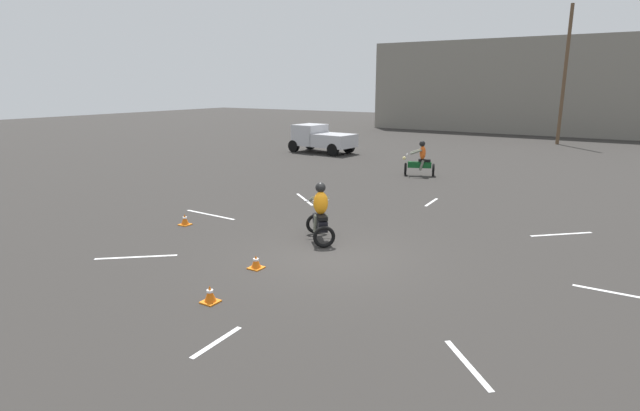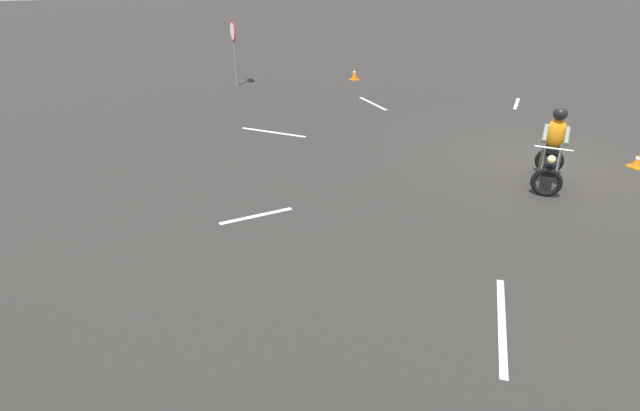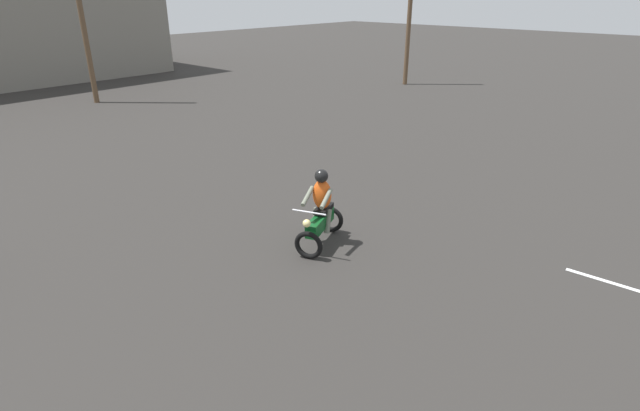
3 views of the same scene
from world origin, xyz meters
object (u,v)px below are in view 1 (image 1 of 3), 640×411
traffic_cone_near_right (256,262)px  utility_pole_far (565,76)px  traffic_cone_near_left (185,220)px  traffic_cone_mid_center (210,294)px  motorcycle_rider_foreground (320,215)px  motorcycle_rider_background (420,161)px  pickup_truck (321,138)px

traffic_cone_near_right → utility_pole_far: bearing=85.8°
traffic_cone_near_left → traffic_cone_near_right: bearing=-22.1°
traffic_cone_near_right → traffic_cone_mid_center: (0.44, -1.96, 0.02)m
utility_pole_far → traffic_cone_near_right: bearing=-94.2°
traffic_cone_near_right → traffic_cone_mid_center: size_ratio=0.90×
motorcycle_rider_foreground → traffic_cone_near_right: (-0.13, -2.62, -0.57)m
motorcycle_rider_background → traffic_cone_mid_center: motorcycle_rider_background is taller
motorcycle_rider_foreground → utility_pole_far: utility_pole_far is taller
traffic_cone_near_right → utility_pole_far: (2.32, 31.23, 4.64)m
motorcycle_rider_foreground → traffic_cone_near_left: 4.50m
motorcycle_rider_foreground → traffic_cone_near_right: bearing=-135.0°
traffic_cone_near_right → traffic_cone_mid_center: traffic_cone_mid_center is taller
utility_pole_far → traffic_cone_mid_center: bearing=-93.2°
motorcycle_rider_foreground → traffic_cone_near_right: 2.69m
motorcycle_rider_background → traffic_cone_near_left: size_ratio=4.82×
traffic_cone_near_left → pickup_truck: bearing=108.4°
pickup_truck → motorcycle_rider_background: bearing=-113.1°
motorcycle_rider_foreground → traffic_cone_mid_center: (0.32, -4.58, -0.55)m
pickup_truck → utility_pole_far: 18.16m
motorcycle_rider_background → pickup_truck: bearing=41.2°
pickup_truck → traffic_cone_near_left: bearing=-156.8°
traffic_cone_near_left → traffic_cone_mid_center: size_ratio=0.96×
motorcycle_rider_background → utility_pole_far: bearing=-32.6°
motorcycle_rider_foreground → traffic_cone_mid_center: motorcycle_rider_foreground is taller
motorcycle_rider_background → pickup_truck: (-8.40, 4.46, 0.20)m
traffic_cone_near_left → utility_pole_far: bearing=77.4°
motorcycle_rider_foreground → traffic_cone_near_right: motorcycle_rider_foreground is taller
motorcycle_rider_background → motorcycle_rider_foreground: bearing=166.5°
motorcycle_rider_foreground → pickup_truck: bearing=80.1°
traffic_cone_near_left → traffic_cone_mid_center: bearing=-38.1°
pickup_truck → traffic_cone_mid_center: size_ratio=11.91×
motorcycle_rider_foreground → traffic_cone_near_left: (-4.38, -0.90, -0.56)m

